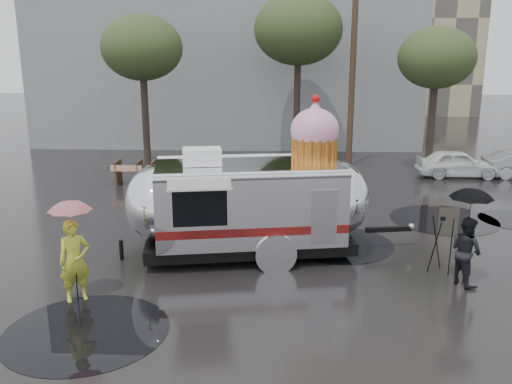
# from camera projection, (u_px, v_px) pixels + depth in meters

# --- Properties ---
(ground) EXTENTS (120.00, 120.00, 0.00)m
(ground) POSITION_uv_depth(u_px,v_px,m) (311.00, 289.00, 12.61)
(ground) COLOR black
(ground) RESTS_ON ground
(puddles) EXTENTS (14.29, 11.16, 0.01)m
(puddles) POSITION_uv_depth(u_px,v_px,m) (332.00, 246.00, 15.34)
(puddles) COLOR black
(puddles) RESTS_ON ground
(grey_building) EXTENTS (22.00, 12.00, 13.00)m
(grey_building) POSITION_uv_depth(u_px,v_px,m) (231.00, 33.00, 34.36)
(grey_building) COLOR slate
(grey_building) RESTS_ON ground
(utility_pole) EXTENTS (1.60, 0.28, 9.00)m
(utility_pole) POSITION_uv_depth(u_px,v_px,m) (353.00, 68.00, 24.87)
(utility_pole) COLOR #473323
(utility_pole) RESTS_ON ground
(tree_left) EXTENTS (3.64, 3.64, 6.95)m
(tree_left) POSITION_uv_depth(u_px,v_px,m) (142.00, 49.00, 24.12)
(tree_left) COLOR #382D26
(tree_left) RESTS_ON ground
(tree_mid) EXTENTS (4.20, 4.20, 8.03)m
(tree_mid) POSITION_uv_depth(u_px,v_px,m) (298.00, 30.00, 25.51)
(tree_mid) COLOR #382D26
(tree_mid) RESTS_ON ground
(tree_right) EXTENTS (3.36, 3.36, 6.42)m
(tree_right) POSITION_uv_depth(u_px,v_px,m) (437.00, 59.00, 23.63)
(tree_right) COLOR #382D26
(tree_right) RESTS_ON ground
(barricade_row) EXTENTS (4.30, 0.80, 1.00)m
(barricade_row) POSITION_uv_depth(u_px,v_px,m) (165.00, 172.00, 22.37)
(barricade_row) COLOR #473323
(barricade_row) RESTS_ON ground
(airstream_trailer) EXTENTS (8.04, 3.92, 4.38)m
(airstream_trailer) POSITION_uv_depth(u_px,v_px,m) (252.00, 200.00, 14.42)
(airstream_trailer) COLOR silver
(airstream_trailer) RESTS_ON ground
(person_left) EXTENTS (0.80, 0.73, 1.84)m
(person_left) POSITION_uv_depth(u_px,v_px,m) (75.00, 261.00, 11.84)
(person_left) COLOR gold
(person_left) RESTS_ON ground
(umbrella_pink) EXTENTS (1.13, 1.13, 2.32)m
(umbrella_pink) POSITION_uv_depth(u_px,v_px,m) (71.00, 217.00, 11.59)
(umbrella_pink) COLOR pink
(umbrella_pink) RESTS_ON ground
(person_right) EXTENTS (0.74, 0.91, 1.66)m
(person_right) POSITION_uv_depth(u_px,v_px,m) (466.00, 251.00, 12.69)
(person_right) COLOR black
(person_right) RESTS_ON ground
(umbrella_black) EXTENTS (1.21, 1.21, 2.38)m
(umbrella_black) POSITION_uv_depth(u_px,v_px,m) (471.00, 205.00, 12.40)
(umbrella_black) COLOR black
(umbrella_black) RESTS_ON ground
(tripod) EXTENTS (0.60, 0.56, 1.45)m
(tripod) POSITION_uv_depth(u_px,v_px,m) (441.00, 239.00, 13.41)
(tripod) COLOR black
(tripod) RESTS_ON ground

